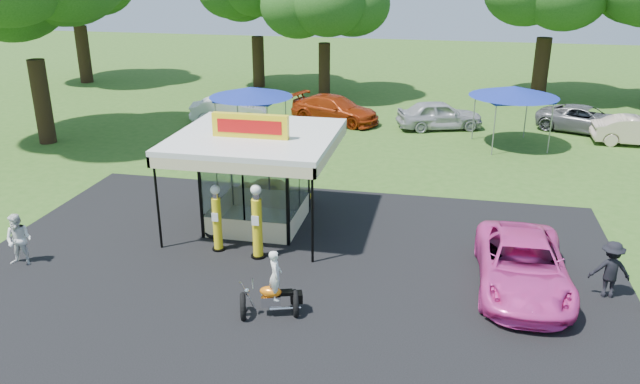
{
  "coord_description": "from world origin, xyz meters",
  "views": [
    {
      "loc": [
        4.38,
        -14.67,
        9.02
      ],
      "look_at": [
        0.46,
        4.0,
        1.81
      ],
      "focal_mm": 35.0,
      "sensor_mm": 36.0,
      "label": 1
    }
  ],
  "objects_px": {
    "gas_pump_left": "(217,220)",
    "kiosk_car": "(275,191)",
    "bg_car_a": "(228,109)",
    "bg_car_d": "(585,119)",
    "spectator_east_a": "(610,270)",
    "tent_east": "(514,92)",
    "motorcycle": "(273,290)",
    "spectator_west": "(19,240)",
    "tent_west": "(251,92)",
    "pink_sedan": "(523,265)",
    "bg_car_c": "(440,115)",
    "bg_car_e": "(637,131)",
    "bg_car_b": "(335,109)",
    "gas_station_kiosk": "(257,178)",
    "gas_pump_right": "(257,224)"
  },
  "relations": [
    {
      "from": "tent_east",
      "to": "bg_car_b",
      "type": "bearing_deg",
      "value": 163.08
    },
    {
      "from": "tent_west",
      "to": "tent_east",
      "type": "height_order",
      "value": "tent_east"
    },
    {
      "from": "spectator_west",
      "to": "spectator_east_a",
      "type": "distance_m",
      "value": 17.5
    },
    {
      "from": "motorcycle",
      "to": "pink_sedan",
      "type": "xyz_separation_m",
      "value": [
        6.59,
        2.86,
        -0.03
      ]
    },
    {
      "from": "tent_west",
      "to": "bg_car_e",
      "type": "bearing_deg",
      "value": 11.18
    },
    {
      "from": "bg_car_a",
      "to": "bg_car_c",
      "type": "distance_m",
      "value": 12.09
    },
    {
      "from": "gas_station_kiosk",
      "to": "spectator_east_a",
      "type": "height_order",
      "value": "gas_station_kiosk"
    },
    {
      "from": "pink_sedan",
      "to": "bg_car_d",
      "type": "relative_size",
      "value": 1.05
    },
    {
      "from": "gas_pump_left",
      "to": "kiosk_car",
      "type": "bearing_deg",
      "value": 81.8
    },
    {
      "from": "gas_pump_left",
      "to": "kiosk_car",
      "type": "xyz_separation_m",
      "value": [
        0.65,
        4.51,
        -0.62
      ]
    },
    {
      "from": "bg_car_b",
      "to": "bg_car_d",
      "type": "relative_size",
      "value": 1.05
    },
    {
      "from": "gas_pump_left",
      "to": "bg_car_b",
      "type": "distance_m",
      "value": 17.43
    },
    {
      "from": "motorcycle",
      "to": "pink_sedan",
      "type": "height_order",
      "value": "motorcycle"
    },
    {
      "from": "bg_car_b",
      "to": "bg_car_c",
      "type": "relative_size",
      "value": 1.13
    },
    {
      "from": "bg_car_a",
      "to": "bg_car_c",
      "type": "bearing_deg",
      "value": -100.19
    },
    {
      "from": "gas_station_kiosk",
      "to": "pink_sedan",
      "type": "height_order",
      "value": "gas_station_kiosk"
    },
    {
      "from": "gas_station_kiosk",
      "to": "tent_east",
      "type": "xyz_separation_m",
      "value": [
        9.5,
        12.21,
        0.98
      ]
    },
    {
      "from": "bg_car_b",
      "to": "tent_west",
      "type": "bearing_deg",
      "value": 167.07
    },
    {
      "from": "pink_sedan",
      "to": "tent_east",
      "type": "height_order",
      "value": "tent_east"
    },
    {
      "from": "gas_station_kiosk",
      "to": "bg_car_c",
      "type": "height_order",
      "value": "gas_station_kiosk"
    },
    {
      "from": "bg_car_d",
      "to": "tent_east",
      "type": "relative_size",
      "value": 1.16
    },
    {
      "from": "bg_car_c",
      "to": "spectator_east_a",
      "type": "bearing_deg",
      "value": 177.69
    },
    {
      "from": "bg_car_b",
      "to": "bg_car_d",
      "type": "xyz_separation_m",
      "value": [
        13.79,
        0.72,
        -0.06
      ]
    },
    {
      "from": "spectator_west",
      "to": "bg_car_e",
      "type": "bearing_deg",
      "value": 31.79
    },
    {
      "from": "motorcycle",
      "to": "pink_sedan",
      "type": "relative_size",
      "value": 0.37
    },
    {
      "from": "gas_pump_right",
      "to": "spectator_east_a",
      "type": "xyz_separation_m",
      "value": [
        10.36,
        -0.31,
        -0.34
      ]
    },
    {
      "from": "gas_pump_right",
      "to": "bg_car_d",
      "type": "xyz_separation_m",
      "value": [
        12.98,
        18.38,
        -0.49
      ]
    },
    {
      "from": "motorcycle",
      "to": "pink_sedan",
      "type": "distance_m",
      "value": 7.19
    },
    {
      "from": "gas_station_kiosk",
      "to": "bg_car_e",
      "type": "xyz_separation_m",
      "value": [
        15.89,
        13.72,
        -1.06
      ]
    },
    {
      "from": "kiosk_car",
      "to": "bg_car_b",
      "type": "distance_m",
      "value": 12.9
    },
    {
      "from": "kiosk_car",
      "to": "gas_station_kiosk",
      "type": "bearing_deg",
      "value": -180.0
    },
    {
      "from": "gas_pump_left",
      "to": "bg_car_a",
      "type": "relative_size",
      "value": 0.52
    },
    {
      "from": "spectator_east_a",
      "to": "tent_east",
      "type": "bearing_deg",
      "value": -86.44
    },
    {
      "from": "tent_east",
      "to": "spectator_east_a",
      "type": "bearing_deg",
      "value": -83.83
    },
    {
      "from": "gas_pump_left",
      "to": "spectator_west",
      "type": "distance_m",
      "value": 6.06
    },
    {
      "from": "tent_east",
      "to": "spectator_west",
      "type": "bearing_deg",
      "value": -133.39
    },
    {
      "from": "motorcycle",
      "to": "gas_station_kiosk",
      "type": "bearing_deg",
      "value": 92.61
    },
    {
      "from": "gas_pump_left",
      "to": "bg_car_c",
      "type": "distance_m",
      "value": 18.41
    },
    {
      "from": "gas_station_kiosk",
      "to": "motorcycle",
      "type": "relative_size",
      "value": 2.73
    },
    {
      "from": "kiosk_car",
      "to": "bg_car_e",
      "type": "relative_size",
      "value": 0.65
    },
    {
      "from": "gas_station_kiosk",
      "to": "tent_west",
      "type": "relative_size",
      "value": 1.29
    },
    {
      "from": "kiosk_car",
      "to": "tent_east",
      "type": "height_order",
      "value": "tent_east"
    },
    {
      "from": "motorcycle",
      "to": "spectator_west",
      "type": "height_order",
      "value": "motorcycle"
    },
    {
      "from": "spectator_east_a",
      "to": "bg_car_b",
      "type": "xyz_separation_m",
      "value": [
        -11.16,
        17.97,
        -0.08
      ]
    },
    {
      "from": "bg_car_c",
      "to": "bg_car_e",
      "type": "bearing_deg",
      "value": -115.29
    },
    {
      "from": "gas_station_kiosk",
      "to": "kiosk_car",
      "type": "height_order",
      "value": "gas_station_kiosk"
    },
    {
      "from": "tent_east",
      "to": "bg_car_a",
      "type": "bearing_deg",
      "value": 173.3
    },
    {
      "from": "tent_west",
      "to": "pink_sedan",
      "type": "bearing_deg",
      "value": -46.43
    },
    {
      "from": "motorcycle",
      "to": "bg_car_b",
      "type": "xyz_separation_m",
      "value": [
        -2.23,
        20.83,
        -0.0
      ]
    },
    {
      "from": "bg_car_a",
      "to": "bg_car_d",
      "type": "distance_m",
      "value": 19.97
    }
  ]
}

